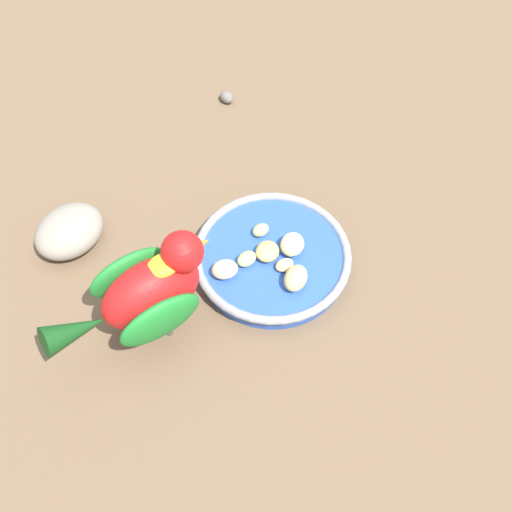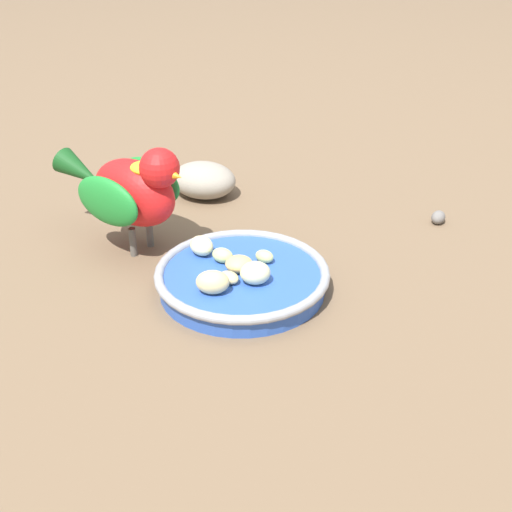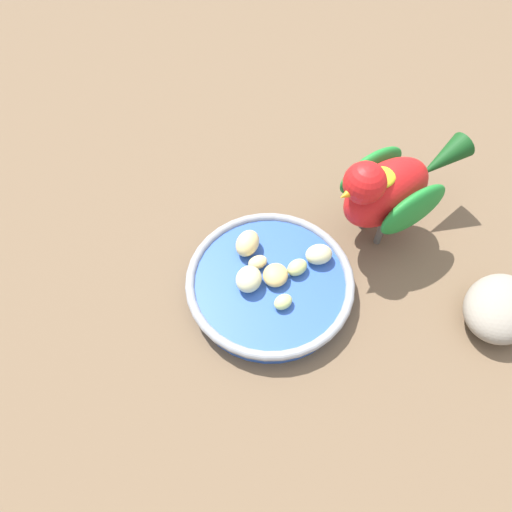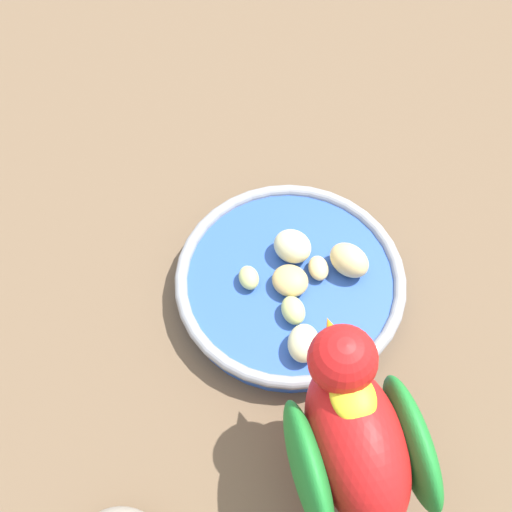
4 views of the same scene
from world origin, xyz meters
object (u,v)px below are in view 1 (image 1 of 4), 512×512
Objects in this scene: apple_piece_4 at (296,278)px; parrot at (147,291)px; feeding_bowl at (272,258)px; apple_piece_1 at (247,259)px; apple_piece_2 at (267,251)px; rock_large at (69,231)px; pebble_0 at (227,97)px; apple_piece_0 at (285,265)px; apple_piece_6 at (292,244)px; apple_piece_5 at (261,230)px; apple_piece_3 at (225,269)px.

apple_piece_4 is 0.19m from parrot.
feeding_bowl is at bearing -42.85° from apple_piece_4.
apple_piece_2 is at bearing -140.35° from apple_piece_1.
rock_large is 0.35m from pebble_0.
apple_piece_6 reaches higher than apple_piece_0.
apple_piece_5 is (0.02, -0.03, -0.00)m from apple_piece_2.
apple_piece_6 is 0.36× the size of rock_large.
apple_piece_1 is at bearing 34.32° from apple_piece_6.
apple_piece_6 is (-0.03, -0.02, 0.00)m from apple_piece_2.
apple_piece_1 is 0.07m from apple_piece_4.
parrot is (0.14, 0.15, 0.05)m from apple_piece_6.
rock_large reaches higher than pebble_0.
apple_piece_0 is at bearing -9.17° from parrot.
apple_piece_6 reaches higher than apple_piece_3.
apple_piece_3 reaches higher than apple_piece_5.
apple_piece_4 reaches higher than apple_piece_0.
apple_piece_1 is at bearing 111.39° from pebble_0.
apple_piece_3 reaches higher than pebble_0.
apple_piece_5 is 0.29m from pebble_0.
apple_piece_1 reaches higher than feeding_bowl.
apple_piece_2 is at bearing 29.79° from apple_piece_6.
apple_piece_4 reaches higher than apple_piece_3.
apple_piece_6 reaches higher than apple_piece_1.
parrot is at bearing 39.71° from apple_piece_0.
apple_piece_3 reaches higher than apple_piece_1.
feeding_bowl is 0.02m from apple_piece_2.
apple_piece_4 is at bearing 137.15° from feeding_bowl.
apple_piece_6 is at bearing -3.09° from parrot.
rock_large is at bearing 69.14° from pebble_0.
apple_piece_3 is 0.12m from parrot.
apple_piece_3 is 0.08m from apple_piece_5.
apple_piece_1 and apple_piece_2 have the same top height.
rock_large is (0.30, 0.05, -0.01)m from apple_piece_6.
apple_piece_2 is at bearing -136.47° from apple_piece_3.
pebble_0 is (0.12, -0.32, -0.02)m from apple_piece_1.
rock_large is (0.28, 0.04, 0.01)m from feeding_bowl.
apple_piece_6 is 0.19× the size of parrot.
parrot is (0.14, 0.12, 0.06)m from apple_piece_0.
apple_piece_6 is 1.44× the size of pebble_0.
feeding_bowl is at bearing 128.95° from apple_piece_5.
apple_piece_5 is 0.26m from rock_large.
apple_piece_0 is 0.73× the size of apple_piece_3.
apple_piece_2 is 0.06m from apple_piece_4.
apple_piece_3 is at bearing 46.81° from apple_piece_1.
apple_piece_6 reaches higher than feeding_bowl.
feeding_bowl is at bearing -151.66° from apple_piece_2.
apple_piece_3 is at bearing 5.95° from apple_piece_4.
apple_piece_0 is 0.92× the size of apple_piece_1.
rock_large is at bearing 3.32° from apple_piece_1.
apple_piece_2 reaches higher than feeding_bowl.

